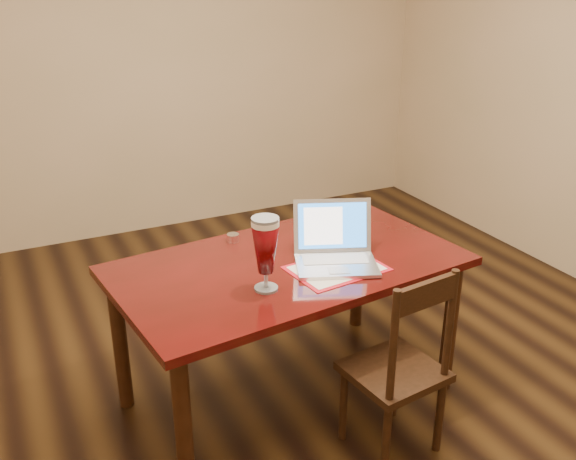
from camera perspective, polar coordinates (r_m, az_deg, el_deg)
name	(u,v)px	position (r m, az deg, el deg)	size (l,w,h in m)	color
ground	(308,393)	(3.34, 1.81, -14.29)	(5.00, 5.00, 0.00)	black
room_shell	(314,29)	(2.68, 2.29, 17.39)	(4.51, 5.01, 2.71)	tan
dining_table	(289,277)	(2.96, 0.12, -4.21)	(1.67, 1.06, 1.06)	#470A09
dining_chair	(399,369)	(2.82, 9.86, -12.08)	(0.42, 0.40, 0.89)	black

